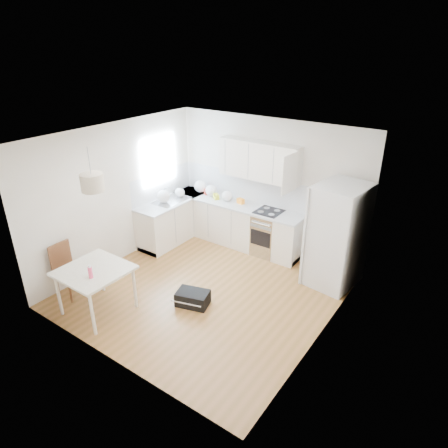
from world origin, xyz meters
name	(u,v)px	position (x,y,z in m)	size (l,w,h in m)	color
floor	(207,290)	(0.00, 0.00, 0.00)	(4.20, 4.20, 0.00)	brown
ceiling	(204,138)	(0.00, 0.00, 2.70)	(4.20, 4.20, 0.00)	white
wall_back	(269,185)	(0.00, 2.10, 1.35)	(4.20, 4.20, 0.00)	beige
wall_left	(118,194)	(-2.10, 0.00, 1.35)	(4.20, 4.20, 0.00)	beige
wall_right	(328,257)	(2.10, 0.00, 1.35)	(4.20, 4.20, 0.00)	beige
window_glassblock	(159,160)	(-2.09, 1.15, 1.75)	(0.02, 1.00, 1.00)	#BFE0F9
cabinets_back	(235,224)	(-0.60, 1.80, 0.44)	(3.00, 0.60, 0.88)	white
cabinets_left	(174,220)	(-1.80, 1.20, 0.44)	(0.60, 1.80, 0.88)	white
counter_back	(235,204)	(-0.60, 1.80, 0.90)	(3.02, 0.64, 0.04)	#BABDC0
counter_left	(173,201)	(-1.80, 1.20, 0.90)	(0.64, 1.82, 0.04)	#BABDC0
backsplash_back	(243,186)	(-0.60, 2.09, 1.21)	(3.00, 0.01, 0.58)	white
backsplash_left	(162,184)	(-2.09, 1.20, 1.21)	(0.01, 1.80, 0.58)	white
upper_cabinets	(259,161)	(-0.15, 1.94, 1.88)	(1.70, 0.32, 0.75)	white
range_oven	(268,233)	(0.20, 1.80, 0.44)	(0.50, 0.61, 0.88)	#BBBDC0
sink	(171,201)	(-1.80, 1.15, 0.92)	(0.50, 0.80, 0.16)	#BBBDC0
refrigerator	(338,236)	(1.72, 1.54, 0.93)	(0.88, 0.93, 1.86)	silver
dining_table	(94,274)	(-1.07, -1.48, 0.69)	(1.00, 1.00, 0.78)	beige
dining_chair	(70,271)	(-1.81, -1.44, 0.47)	(0.40, 0.40, 0.94)	#452414
drink_bottle	(90,271)	(-0.91, -1.65, 0.89)	(0.06, 0.06, 0.22)	#F3436C
gym_bag	(193,298)	(0.07, -0.47, 0.12)	(0.53, 0.34, 0.24)	black
pendant_lamp	(92,182)	(-0.99, -1.33, 2.18)	(0.33, 0.33, 0.26)	beige
grocery_bag_a	(200,186)	(-1.60, 1.90, 1.05)	(0.30, 0.25, 0.27)	white
grocery_bag_b	(211,191)	(-1.26, 1.85, 1.04)	(0.27, 0.23, 0.24)	white
grocery_bag_c	(227,196)	(-0.82, 1.81, 1.03)	(0.24, 0.21, 0.22)	white
grocery_bag_d	(180,192)	(-1.80, 1.42, 1.02)	(0.22, 0.19, 0.20)	white
grocery_bag_e	(163,197)	(-1.85, 0.97, 1.05)	(0.30, 0.25, 0.27)	white
snack_orange	(241,201)	(-0.50, 1.85, 0.97)	(0.15, 0.10, 0.10)	orange
snack_yellow	(216,197)	(-1.07, 1.77, 0.97)	(0.15, 0.10, 0.11)	yellow
snack_red	(209,192)	(-1.37, 1.90, 0.98)	(0.18, 0.11, 0.12)	#B52516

